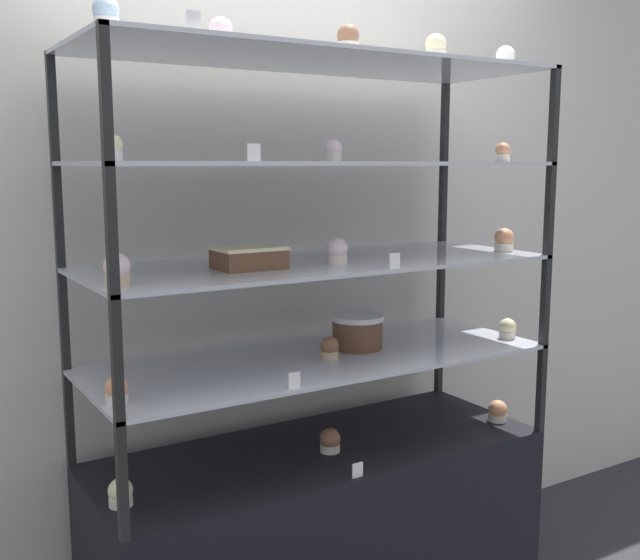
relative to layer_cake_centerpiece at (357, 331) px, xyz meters
The scene contains 31 objects.
back_wall 0.52m from the layer_cake_centerpiece, 111.41° to the left, with size 8.00×0.05×2.60m.
display_base 0.71m from the layer_cake_centerpiece, behind, with size 1.47×0.55×0.66m.
display_riser_lower 0.17m from the layer_cake_centerpiece, behind, with size 1.47×0.55×0.30m.
display_riser_middle 0.28m from the layer_cake_centerpiece, behind, with size 1.47×0.55×0.30m.
display_riser_upper 0.56m from the layer_cake_centerpiece, behind, with size 1.47×0.55×0.30m.
display_riser_top 0.86m from the layer_cake_centerpiece, behind, with size 1.47×0.55×0.30m.
layer_cake_centerpiece is the anchor object (origin of this frame).
sheet_cake_frosted 0.51m from the layer_cake_centerpiece, behind, with size 0.19×0.14×0.06m.
cupcake_0 0.90m from the layer_cake_centerpiece, behind, with size 0.07×0.07×0.08m.
cupcake_1 0.36m from the layer_cake_centerpiece, 155.38° to the right, with size 0.07×0.07×0.08m.
cupcake_2 0.62m from the layer_cake_centerpiece, 15.12° to the right, with size 0.07×0.07×0.08m.
price_tag_0 0.48m from the layer_cake_centerpiece, 123.83° to the right, with size 0.04×0.00×0.04m.
cupcake_3 0.86m from the layer_cake_centerpiece, 169.62° to the right, with size 0.06×0.06×0.07m.
cupcake_4 0.17m from the layer_cake_centerpiece, 156.37° to the right, with size 0.06×0.06×0.07m.
cupcake_5 0.55m from the layer_cake_centerpiece, 16.92° to the right, with size 0.06×0.06×0.07m.
price_tag_1 0.49m from the layer_cake_centerpiece, 145.01° to the right, with size 0.04×0.00×0.04m.
cupcake_6 0.90m from the layer_cake_centerpiece, 169.01° to the right, with size 0.07×0.07×0.08m.
cupcake_7 0.35m from the layer_cake_centerpiece, 142.88° to the right, with size 0.07×0.07×0.08m.
cupcake_8 0.60m from the layer_cake_centerpiece, 15.37° to the right, with size 0.07×0.07×0.08m.
price_tag_2 0.39m from the layer_cake_centerpiece, 102.57° to the right, with size 0.04×0.00×0.04m.
cupcake_9 1.03m from the layer_cake_centerpiece, 168.72° to the right, with size 0.05×0.05×0.06m.
cupcake_10 0.62m from the layer_cake_centerpiece, 146.72° to the right, with size 0.05×0.05×0.06m.
cupcake_11 0.79m from the layer_cake_centerpiece, 11.48° to the right, with size 0.05×0.05×0.06m.
price_tag_3 0.82m from the layer_cake_centerpiece, 151.44° to the right, with size 0.04×0.00×0.04m.
cupcake_12 1.23m from the layer_cake_centerpiece, 169.27° to the right, with size 0.06×0.06×0.08m.
cupcake_13 1.03m from the layer_cake_centerpiece, behind, with size 0.06×0.06×0.08m.
cupcake_14 0.92m from the layer_cake_centerpiece, 133.10° to the right, with size 0.06×0.06×0.08m.
cupcake_15 0.92m from the layer_cake_centerpiece, 45.74° to the right, with size 0.06×0.06×0.08m.
cupcake_16 1.04m from the layer_cake_centerpiece, 11.99° to the right, with size 0.06×0.06×0.08m.
price_tag_4 1.14m from the layer_cake_centerpiece, 157.30° to the right, with size 0.04×0.00×0.04m.
donut_glazed 0.91m from the layer_cake_centerpiece, 11.62° to the right, with size 0.12×0.12×0.03m.
Camera 1 is at (-1.21, -1.96, 1.56)m, focal length 42.00 mm.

